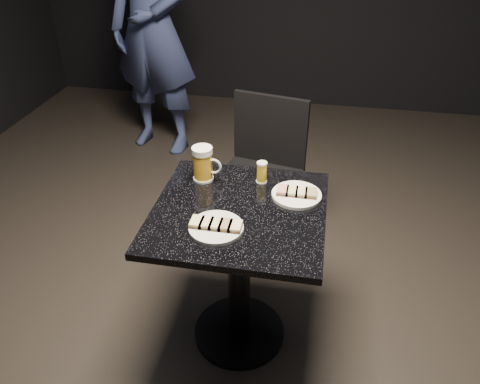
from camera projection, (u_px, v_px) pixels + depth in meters
name	position (u px, v px, depth m)	size (l,w,h in m)	color
floor	(239.00, 333.00, 2.31)	(6.00, 6.00, 0.00)	black
plate_large	(216.00, 228.00, 1.79)	(0.21, 0.21, 0.01)	silver
plate_small	(296.00, 195.00, 1.97)	(0.21, 0.21, 0.01)	white
patron	(153.00, 28.00, 3.47)	(0.71, 0.46, 1.94)	navy
table	(239.00, 254.00, 2.03)	(0.70, 0.70, 0.75)	black
beer_mug	(203.00, 164.00, 2.05)	(0.13, 0.09, 0.16)	silver
beer_tumbler	(262.00, 172.00, 2.05)	(0.05, 0.05, 0.10)	silver
chair	(262.00, 167.00, 2.68)	(0.52, 0.52, 0.89)	black
canapes_on_plate_large	(216.00, 224.00, 1.78)	(0.20, 0.07, 0.02)	#4C3521
canapes_on_plate_small	(297.00, 192.00, 1.97)	(0.17, 0.07, 0.02)	#4C3521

